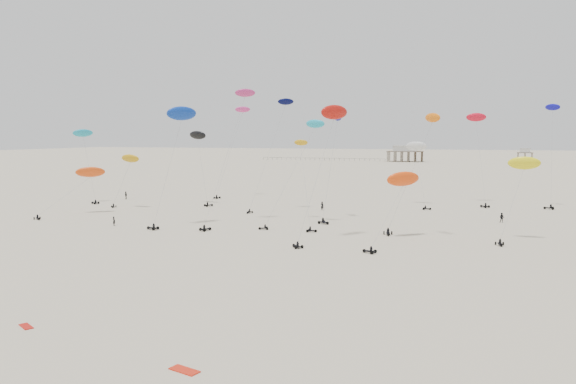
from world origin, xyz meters
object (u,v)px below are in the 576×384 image
(pavilion_main, at_px, (405,155))
(rig_4, at_px, (520,176))
(spectator_0, at_px, (114,226))
(pavilion_small, at_px, (525,155))

(pavilion_main, xyz_separation_m, rig_4, (44.78, -254.71, 5.63))
(pavilion_main, height_order, spectator_0, pavilion_main)
(pavilion_small, distance_m, spectator_0, 306.47)
(spectator_0, bearing_deg, pavilion_main, -68.64)
(pavilion_small, xyz_separation_m, spectator_0, (-92.48, -292.16, -3.49))
(pavilion_small, bearing_deg, pavilion_main, -156.80)
(pavilion_small, bearing_deg, spectator_0, -107.57)
(spectator_0, bearing_deg, pavilion_small, -81.30)
(rig_4, relative_size, spectator_0, 7.15)
(pavilion_small, relative_size, rig_4, 0.66)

